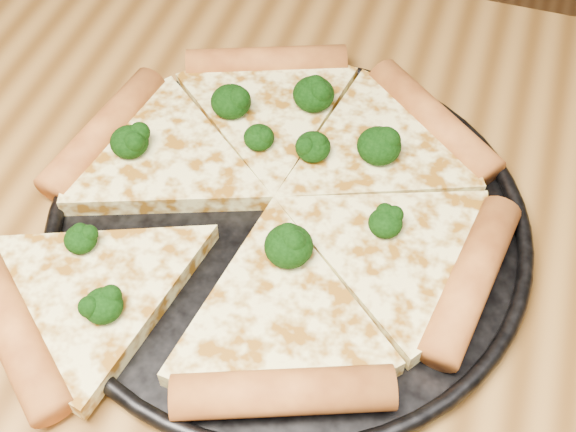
% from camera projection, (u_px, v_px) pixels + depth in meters
% --- Properties ---
extents(dining_table, '(1.20, 0.90, 0.75)m').
position_uv_depth(dining_table, '(169.00, 416.00, 0.56)').
color(dining_table, olive).
rests_on(dining_table, ground).
extents(pizza_pan, '(0.35, 0.35, 0.02)m').
position_uv_depth(pizza_pan, '(288.00, 223.00, 0.55)').
color(pizza_pan, black).
rests_on(pizza_pan, dining_table).
extents(pizza, '(0.36, 0.39, 0.03)m').
position_uv_depth(pizza, '(264.00, 204.00, 0.54)').
color(pizza, '#F4EB95').
rests_on(pizza, pizza_pan).
extents(broccoli_florets, '(0.23, 0.26, 0.03)m').
position_uv_depth(broccoli_florets, '(267.00, 162.00, 0.55)').
color(broccoli_florets, black).
rests_on(broccoli_florets, pizza).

